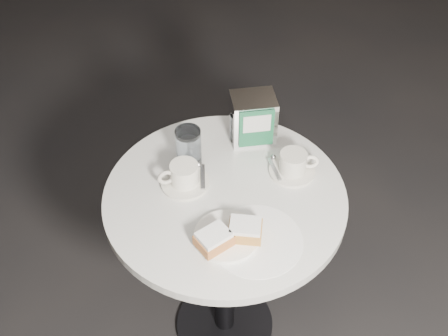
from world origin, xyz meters
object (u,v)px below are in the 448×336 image
at_px(napkin_dispenser, 253,118).
at_px(cafe_table, 225,237).
at_px(coffee_cup_left, 184,176).
at_px(beignet_plate, 228,235).
at_px(water_glass_left, 189,147).
at_px(water_glass_right, 240,127).
at_px(coffee_cup_right, 293,164).

bearing_deg(napkin_dispenser, cafe_table, -118.33).
height_order(coffee_cup_left, napkin_dispenser, napkin_dispenser).
xyz_separation_m(beignet_plate, coffee_cup_left, (-0.10, 0.22, 0.01)).
bearing_deg(cafe_table, beignet_plate, -94.87).
height_order(cafe_table, water_glass_left, water_glass_left).
xyz_separation_m(water_glass_right, napkin_dispenser, (0.04, 0.00, 0.03)).
height_order(cafe_table, coffee_cup_right, coffee_cup_right).
distance_m(coffee_cup_right, water_glass_right, 0.21).
xyz_separation_m(coffee_cup_right, napkin_dispenser, (-0.09, 0.17, 0.05)).
distance_m(coffee_cup_left, coffee_cup_right, 0.32).
bearing_deg(cafe_table, water_glass_right, 71.17).
bearing_deg(water_glass_right, water_glass_left, -153.94).
relative_size(water_glass_left, water_glass_right, 1.24).
bearing_deg(coffee_cup_left, water_glass_left, 66.47).
bearing_deg(water_glass_left, coffee_cup_left, -104.27).
xyz_separation_m(coffee_cup_left, coffee_cup_right, (0.32, 0.01, -0.00)).
xyz_separation_m(beignet_plate, napkin_dispenser, (0.13, 0.39, 0.06)).
xyz_separation_m(cafe_table, water_glass_right, (0.08, 0.23, 0.25)).
distance_m(beignet_plate, water_glass_left, 0.32).
distance_m(coffee_cup_left, water_glass_right, 0.25).
relative_size(beignet_plate, water_glass_left, 1.67).
relative_size(coffee_cup_right, water_glass_right, 1.55).
height_order(coffee_cup_left, water_glass_left, water_glass_left).
distance_m(beignet_plate, coffee_cup_right, 0.32).
xyz_separation_m(coffee_cup_right, water_glass_right, (-0.13, 0.17, 0.02)).
bearing_deg(water_glass_right, coffee_cup_left, -137.85).
bearing_deg(water_glass_right, coffee_cup_right, -51.02).
relative_size(cafe_table, water_glass_left, 6.07).
height_order(beignet_plate, coffee_cup_left, coffee_cup_left).
bearing_deg(coffee_cup_left, coffee_cup_right, -8.33).
relative_size(beignet_plate, coffee_cup_right, 1.34).
xyz_separation_m(cafe_table, water_glass_left, (-0.09, 0.15, 0.26)).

